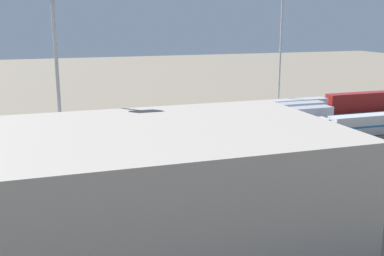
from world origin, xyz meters
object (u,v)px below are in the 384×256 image
(train_on_track_0, at_px, (115,119))
(maintenance_shed, at_px, (23,207))
(train_on_track_2, at_px, (217,120))
(train_on_track_4, at_px, (208,138))
(light_mast_0, at_px, (281,29))
(train_on_track_3, at_px, (84,137))
(light_mast_1, at_px, (57,66))

(train_on_track_0, distance_m, maintenance_shed, 54.62)
(train_on_track_2, distance_m, train_on_track_4, 11.46)
(light_mast_0, bearing_deg, train_on_track_4, 41.63)
(train_on_track_4, relative_size, train_on_track_3, 1.00)
(train_on_track_3, height_order, maintenance_shed, maintenance_shed)
(train_on_track_3, distance_m, maintenance_shed, 38.12)
(train_on_track_4, height_order, train_on_track_3, train_on_track_3)
(train_on_track_2, height_order, train_on_track_4, train_on_track_2)
(train_on_track_0, height_order, light_mast_1, light_mast_1)
(train_on_track_4, height_order, light_mast_1, light_mast_1)
(train_on_track_2, bearing_deg, train_on_track_4, 60.91)
(train_on_track_0, distance_m, light_mast_1, 38.65)
(light_mast_0, relative_size, maintenance_shed, 0.55)
(train_on_track_0, bearing_deg, train_on_track_3, 62.85)
(train_on_track_2, xyz_separation_m, train_on_track_4, (5.56, 10.00, -0.62))
(light_mast_0, height_order, maintenance_shed, light_mast_0)
(train_on_track_2, relative_size, train_on_track_4, 0.49)
(train_on_track_4, distance_m, maintenance_shed, 43.22)
(train_on_track_0, relative_size, light_mast_1, 5.51)
(train_on_track_2, bearing_deg, train_on_track_0, -28.94)
(train_on_track_4, distance_m, train_on_track_3, 20.83)
(maintenance_shed, bearing_deg, train_on_track_4, -131.98)
(train_on_track_4, bearing_deg, light_mast_1, 29.44)
(train_on_track_4, xyz_separation_m, maintenance_shed, (28.78, 31.99, 4.05))
(train_on_track_4, distance_m, light_mast_0, 39.48)
(train_on_track_0, height_order, light_mast_0, light_mast_0)
(train_on_track_3, relative_size, light_mast_0, 3.03)
(train_on_track_2, xyz_separation_m, train_on_track_3, (25.78, 5.00, 0.00))
(train_on_track_3, relative_size, train_on_track_0, 0.69)
(train_on_track_0, relative_size, maintenance_shed, 2.41)
(train_on_track_0, bearing_deg, maintenance_shed, 72.63)
(light_mast_0, bearing_deg, light_mast_1, 36.22)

